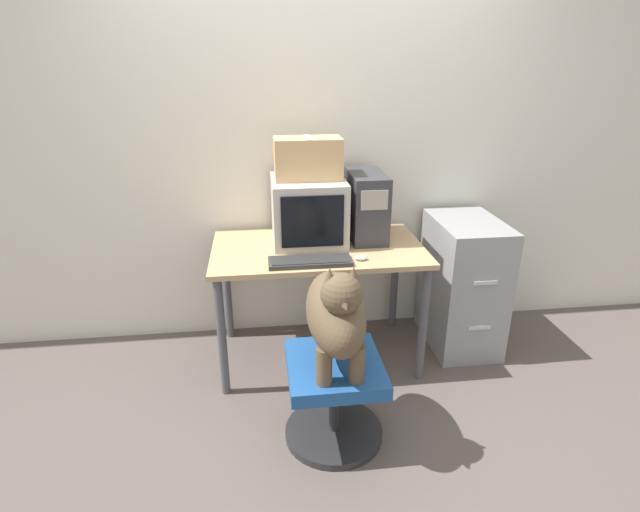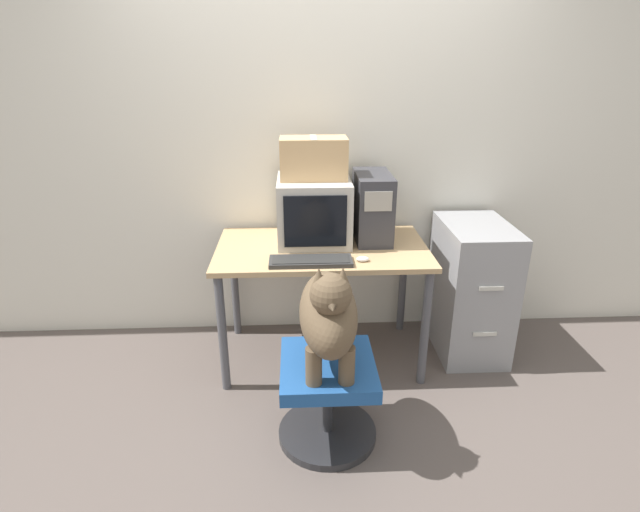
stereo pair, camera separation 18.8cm
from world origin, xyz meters
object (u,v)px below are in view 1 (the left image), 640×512
at_px(filing_cabinet, 462,284).
at_px(cardboard_box, 308,158).
at_px(keyboard, 310,261).
at_px(crt_monitor, 308,210).
at_px(pc_tower, 366,206).
at_px(dog, 336,312).
at_px(office_chair, 334,394).

height_order(filing_cabinet, cardboard_box, cardboard_box).
relative_size(keyboard, filing_cabinet, 0.53).
xyz_separation_m(crt_monitor, cardboard_box, (-0.00, 0.00, 0.31)).
relative_size(keyboard, cardboard_box, 1.17).
height_order(pc_tower, keyboard, pc_tower).
bearing_deg(pc_tower, cardboard_box, -179.09).
relative_size(filing_cabinet, cardboard_box, 2.21).
bearing_deg(dog, cardboard_box, 92.15).
xyz_separation_m(dog, cardboard_box, (-0.03, 0.88, 0.53)).
xyz_separation_m(filing_cabinet, cardboard_box, (-1.00, 0.06, 0.83)).
height_order(crt_monitor, filing_cabinet, crt_monitor).
bearing_deg(cardboard_box, crt_monitor, -90.00).
height_order(keyboard, cardboard_box, cardboard_box).
xyz_separation_m(crt_monitor, filing_cabinet, (1.00, -0.06, -0.52)).
bearing_deg(crt_monitor, office_chair, -87.78).
bearing_deg(crt_monitor, keyboard, -94.78).
height_order(keyboard, dog, dog).
bearing_deg(dog, filing_cabinet, 40.40).
relative_size(keyboard, office_chair, 0.91).
xyz_separation_m(keyboard, dog, (0.06, -0.51, -0.04)).
distance_m(filing_cabinet, cardboard_box, 1.30).
height_order(crt_monitor, cardboard_box, cardboard_box).
bearing_deg(dog, pc_tower, 70.08).
xyz_separation_m(pc_tower, dog, (-0.32, -0.89, -0.23)).
distance_m(keyboard, dog, 0.51).
distance_m(crt_monitor, keyboard, 0.41).
relative_size(office_chair, dog, 0.83).
distance_m(dog, cardboard_box, 1.03).
height_order(pc_tower, cardboard_box, cardboard_box).
relative_size(pc_tower, office_chair, 0.83).
bearing_deg(keyboard, dog, -82.75).
relative_size(crt_monitor, keyboard, 1.02).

